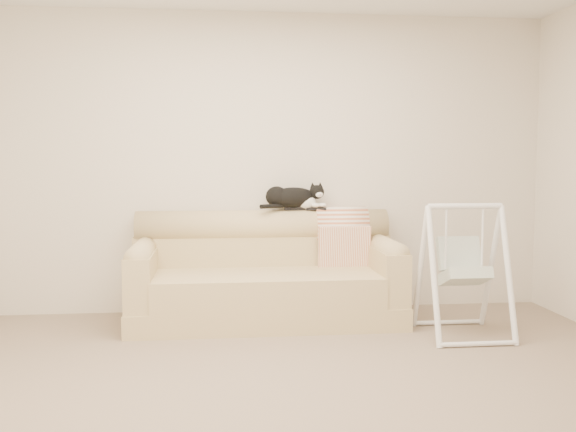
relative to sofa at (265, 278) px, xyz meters
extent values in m
plane|color=#786957|center=(0.03, -1.62, -0.35)|extent=(5.00, 5.00, 0.00)
cube|color=silver|center=(0.03, 0.38, 0.95)|extent=(5.00, 0.04, 2.60)
cube|color=silver|center=(0.03, -3.62, 0.95)|extent=(5.00, 0.04, 2.60)
cube|color=tan|center=(0.00, -0.09, -0.26)|extent=(2.20, 0.90, 0.18)
cube|color=tan|center=(0.00, -0.20, -0.05)|extent=(1.80, 0.68, 0.24)
cube|color=tan|center=(0.00, 0.25, 0.08)|extent=(2.20, 0.22, 0.50)
cylinder|color=tan|center=(0.00, 0.25, 0.41)|extent=(2.16, 0.28, 0.28)
cube|color=tan|center=(-0.99, -0.09, 0.04)|extent=(0.20, 0.88, 0.42)
cylinder|color=tan|center=(-0.99, -0.09, 0.25)|extent=(0.18, 0.84, 0.18)
cube|color=tan|center=(0.99, -0.09, 0.04)|extent=(0.20, 0.88, 0.42)
cylinder|color=tan|center=(0.99, -0.09, 0.25)|extent=(0.18, 0.84, 0.18)
cube|color=black|center=(0.27, 0.25, 0.56)|extent=(0.18, 0.06, 0.02)
cube|color=gray|center=(0.27, 0.25, 0.57)|extent=(0.10, 0.04, 0.01)
cube|color=black|center=(0.46, 0.21, 0.56)|extent=(0.18, 0.09, 0.02)
ellipsoid|color=black|center=(0.26, 0.25, 0.66)|extent=(0.44, 0.26, 0.18)
ellipsoid|color=black|center=(0.12, 0.23, 0.67)|extent=(0.22, 0.20, 0.18)
ellipsoid|color=white|center=(0.38, 0.24, 0.62)|extent=(0.18, 0.13, 0.12)
ellipsoid|color=black|center=(0.47, 0.24, 0.70)|extent=(0.15, 0.15, 0.12)
ellipsoid|color=white|center=(0.48, 0.19, 0.68)|extent=(0.08, 0.07, 0.05)
sphere|color=#BF7272|center=(0.48, 0.17, 0.68)|extent=(0.01, 0.01, 0.01)
cone|color=black|center=(0.43, 0.25, 0.76)|extent=(0.07, 0.07, 0.06)
cone|color=black|center=(0.50, 0.26, 0.76)|extent=(0.06, 0.06, 0.06)
sphere|color=#B77832|center=(0.45, 0.19, 0.71)|extent=(0.02, 0.02, 0.02)
sphere|color=#B77832|center=(0.50, 0.20, 0.71)|extent=(0.02, 0.02, 0.02)
ellipsoid|color=white|center=(0.45, 0.21, 0.59)|extent=(0.09, 0.11, 0.04)
ellipsoid|color=white|center=(0.51, 0.22, 0.59)|extent=(0.09, 0.11, 0.04)
cylinder|color=black|center=(0.07, 0.15, 0.59)|extent=(0.22, 0.14, 0.04)
cylinder|color=#C86A3F|center=(0.68, 0.25, 0.41)|extent=(0.45, 0.33, 0.33)
cube|color=#C86A3F|center=(0.68, 0.08, 0.21)|extent=(0.45, 0.09, 0.42)
cylinder|color=white|center=(1.17, -0.80, 0.14)|extent=(0.04, 0.35, 1.00)
cylinder|color=white|center=(1.17, -0.49, 0.14)|extent=(0.04, 0.35, 1.00)
cylinder|color=white|center=(1.73, -0.80, 0.14)|extent=(0.04, 0.35, 1.00)
cylinder|color=white|center=(1.73, -0.49, 0.14)|extent=(0.04, 0.35, 1.00)
cylinder|color=white|center=(1.45, -0.65, 0.63)|extent=(0.57, 0.04, 0.04)
cylinder|color=white|center=(1.45, -0.95, -0.33)|extent=(0.57, 0.04, 0.03)
cylinder|color=white|center=(1.45, -0.34, -0.33)|extent=(0.57, 0.04, 0.03)
cube|color=white|center=(1.45, -0.68, 0.11)|extent=(0.33, 0.30, 0.19)
cube|color=white|center=(1.45, -0.55, 0.26)|extent=(0.33, 0.15, 0.26)
cylinder|color=white|center=(1.31, -0.65, 0.40)|extent=(0.02, 0.02, 0.47)
cylinder|color=white|center=(1.59, -0.65, 0.40)|extent=(0.02, 0.02, 0.47)
camera|label=1|loc=(-0.39, -5.25, 0.98)|focal=40.00mm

